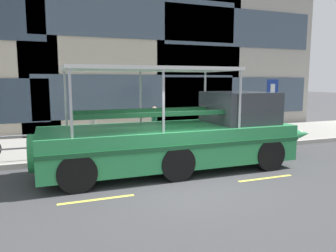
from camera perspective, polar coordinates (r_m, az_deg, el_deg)
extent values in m
plane|color=#3D3D3F|center=(9.06, 2.49, -9.91)|extent=(120.00, 120.00, 0.00)
cube|color=#99968E|center=(14.20, -6.38, -2.98)|extent=(32.00, 4.80, 0.18)
cube|color=#B2ADA3|center=(11.86, -3.42, -5.15)|extent=(32.00, 0.18, 0.18)
cube|color=#DBD64C|center=(7.99, -12.47, -12.57)|extent=(1.80, 0.12, 0.01)
cube|color=#DBD64C|center=(9.81, 16.85, -8.82)|extent=(1.80, 0.12, 0.01)
cube|color=#3D4C5B|center=(16.97, -4.55, 5.32)|extent=(10.77, 0.06, 2.20)
cube|color=#3D4C5B|center=(17.25, -4.70, 18.67)|extent=(10.77, 0.06, 2.20)
cube|color=#3D4C5B|center=(19.47, 12.57, 5.27)|extent=(9.40, 0.06, 2.11)
cube|color=#3D4C5B|center=(19.68, 12.93, 16.51)|extent=(9.40, 0.06, 2.11)
cylinder|color=gray|center=(11.98, -4.27, -0.57)|extent=(10.47, 0.07, 0.07)
cylinder|color=gray|center=(12.05, -4.25, -2.50)|extent=(10.47, 0.06, 0.06)
cylinder|color=gray|center=(11.59, -19.34, -3.37)|extent=(0.09, 0.09, 0.82)
cylinder|color=gray|center=(11.81, -9.13, -2.81)|extent=(0.09, 0.09, 0.82)
cylinder|color=gray|center=(12.38, 0.41, -2.20)|extent=(0.09, 0.09, 0.82)
cylinder|color=gray|center=(13.26, 8.89, -1.61)|extent=(0.09, 0.09, 0.82)
cylinder|color=gray|center=(14.40, 16.17, -1.08)|extent=(0.09, 0.09, 0.82)
cylinder|color=#4C4F54|center=(15.39, 17.70, 2.82)|extent=(0.08, 0.08, 2.63)
cube|color=navy|center=(15.30, 17.97, 6.41)|extent=(0.60, 0.04, 0.76)
cube|color=white|center=(15.29, 18.02, 6.41)|extent=(0.24, 0.01, 0.36)
cube|color=#2D9351|center=(10.11, 0.15, -3.13)|extent=(7.74, 2.57, 1.11)
cone|color=#2D9351|center=(12.57, 20.80, -1.47)|extent=(1.74, 1.06, 1.06)
cylinder|color=#2D9351|center=(9.49, -22.33, -4.48)|extent=(0.39, 1.06, 1.06)
cube|color=#19512C|center=(8.90, 3.12, -3.77)|extent=(7.74, 0.04, 0.12)
sphere|color=white|center=(12.85, 22.27, -1.12)|extent=(0.22, 0.22, 0.22)
cube|color=#33383D|center=(11.10, 12.40, 3.24)|extent=(1.93, 2.16, 1.02)
cube|color=silver|center=(9.74, -3.09, 10.04)|extent=(5.03, 2.36, 0.10)
cylinder|color=#B2B2B7|center=(11.71, 6.54, 5.26)|extent=(0.07, 0.07, 1.69)
cylinder|color=#B2B2B7|center=(9.75, 12.60, 4.58)|extent=(0.07, 0.07, 1.69)
cylinder|color=#B2B2B7|center=(10.83, -4.86, 5.07)|extent=(0.07, 0.07, 1.69)
cylinder|color=#B2B2B7|center=(8.68, -0.80, 4.37)|extent=(0.07, 0.07, 1.69)
cylinder|color=#B2B2B7|center=(10.44, -17.65, 4.61)|extent=(0.07, 0.07, 1.69)
cylinder|color=#B2B2B7|center=(8.19, -16.81, 3.81)|extent=(0.07, 0.07, 1.69)
cube|color=#19512C|center=(10.37, -4.06, 2.74)|extent=(4.63, 0.28, 0.12)
cube|color=#19512C|center=(9.20, -1.88, 2.09)|extent=(4.63, 0.28, 0.12)
cylinder|color=black|center=(12.48, 10.76, -2.69)|extent=(1.00, 0.28, 1.00)
cylinder|color=black|center=(10.58, 17.42, -4.85)|extent=(1.00, 0.28, 1.00)
cylinder|color=black|center=(11.21, -2.92, -3.77)|extent=(1.00, 0.28, 1.00)
cylinder|color=black|center=(9.05, 1.65, -6.63)|extent=(1.00, 0.28, 1.00)
cylinder|color=black|center=(10.73, -16.88, -4.65)|extent=(1.00, 0.28, 1.00)
cylinder|color=black|center=(8.44, -15.80, -8.02)|extent=(1.00, 0.28, 1.00)
cylinder|color=#47423D|center=(15.13, 8.92, -0.33)|extent=(0.11, 0.11, 0.87)
cylinder|color=#47423D|center=(14.98, 9.24, -0.42)|extent=(0.11, 0.11, 0.87)
cube|color=#B7B2A8|center=(14.97, 9.14, 2.45)|extent=(0.19, 0.33, 0.62)
cylinder|color=#B7B2A8|center=(15.16, 8.74, 2.41)|extent=(0.08, 0.08, 0.56)
cylinder|color=#B7B2A8|center=(14.78, 9.55, 2.25)|extent=(0.08, 0.08, 0.56)
sphere|color=tan|center=(14.93, 9.18, 4.18)|extent=(0.24, 0.24, 0.24)
cylinder|color=#47423D|center=(12.92, -2.48, -1.84)|extent=(0.10, 0.10, 0.80)
cylinder|color=#47423D|center=(12.77, -2.33, -1.96)|extent=(0.10, 0.10, 0.80)
cube|color=#236B47|center=(12.75, -2.42, 1.11)|extent=(0.20, 0.31, 0.56)
cylinder|color=#236B47|center=(12.94, -2.61, 1.09)|extent=(0.07, 0.07, 0.51)
cylinder|color=#236B47|center=(12.56, -2.23, 0.88)|extent=(0.07, 0.07, 0.51)
sphere|color=tan|center=(12.70, -2.43, 2.96)|extent=(0.22, 0.22, 0.22)
cylinder|color=#1E2338|center=(12.25, -12.88, -2.65)|extent=(0.10, 0.10, 0.77)
cylinder|color=#1E2338|center=(12.39, -13.13, -2.54)|extent=(0.10, 0.10, 0.77)
cube|color=#B7B2A8|center=(12.22, -13.11, 0.44)|extent=(0.23, 0.32, 0.54)
cylinder|color=#B7B2A8|center=(12.04, -12.78, 0.21)|extent=(0.07, 0.07, 0.49)
cylinder|color=#B7B2A8|center=(12.40, -13.41, 0.41)|extent=(0.07, 0.07, 0.49)
sphere|color=tan|center=(12.17, -13.16, 2.30)|extent=(0.21, 0.21, 0.21)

